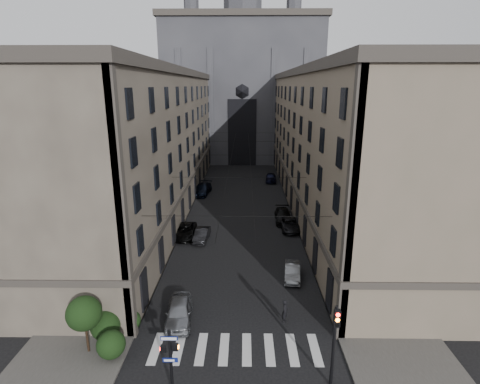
{
  "coord_description": "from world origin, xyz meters",
  "views": [
    {
      "loc": [
        0.57,
        -15.85,
        16.74
      ],
      "look_at": [
        0.23,
        10.59,
        9.18
      ],
      "focal_mm": 28.0,
      "sensor_mm": 36.0,
      "label": 1
    }
  ],
  "objects_px": {
    "car_left_midnear": "(202,235)",
    "car_left_far": "(202,189)",
    "pedestrian_signal_left": "(170,356)",
    "car_right_far": "(271,178)",
    "car_right_midfar": "(283,216)",
    "car_left_near": "(179,312)",
    "car_left_midfar": "(185,231)",
    "car_right_midnear": "(290,224)",
    "gothic_tower": "(243,81)",
    "traffic_light_right": "(335,337)",
    "pedestrian": "(285,311)",
    "car_right_near": "(292,271)"
  },
  "relations": [
    {
      "from": "gothic_tower",
      "to": "pedestrian_signal_left",
      "type": "height_order",
      "value": "gothic_tower"
    },
    {
      "from": "car_left_far",
      "to": "car_left_midfar",
      "type": "bearing_deg",
      "value": -82.49
    },
    {
      "from": "car_left_near",
      "to": "traffic_light_right",
      "type": "bearing_deg",
      "value": -35.99
    },
    {
      "from": "car_right_midnear",
      "to": "pedestrian",
      "type": "distance_m",
      "value": 18.44
    },
    {
      "from": "car_left_near",
      "to": "car_right_far",
      "type": "relative_size",
      "value": 1.02
    },
    {
      "from": "car_left_far",
      "to": "car_right_midfar",
      "type": "distance_m",
      "value": 16.95
    },
    {
      "from": "car_left_far",
      "to": "car_right_near",
      "type": "bearing_deg",
      "value": -60.06
    },
    {
      "from": "pedestrian_signal_left",
      "to": "car_right_midnear",
      "type": "relative_size",
      "value": 0.83
    },
    {
      "from": "gothic_tower",
      "to": "traffic_light_right",
      "type": "xyz_separation_m",
      "value": [
        5.6,
        -73.04,
        -14.51
      ]
    },
    {
      "from": "gothic_tower",
      "to": "car_right_far",
      "type": "distance_m",
      "value": 31.08
    },
    {
      "from": "car_left_midnear",
      "to": "car_right_midnear",
      "type": "bearing_deg",
      "value": 23.03
    },
    {
      "from": "pedestrian_signal_left",
      "to": "car_left_midnear",
      "type": "distance_m",
      "value": 21.48
    },
    {
      "from": "traffic_light_right",
      "to": "car_right_midfar",
      "type": "xyz_separation_m",
      "value": [
        -0.09,
        27.23,
        -2.55
      ]
    },
    {
      "from": "car_left_midfar",
      "to": "car_right_near",
      "type": "distance_m",
      "value": 14.52
    },
    {
      "from": "car_left_midnear",
      "to": "car_left_far",
      "type": "height_order",
      "value": "car_left_far"
    },
    {
      "from": "car_left_midfar",
      "to": "gothic_tower",
      "type": "bearing_deg",
      "value": 81.81
    },
    {
      "from": "car_right_midfar",
      "to": "car_left_near",
      "type": "bearing_deg",
      "value": -113.46
    },
    {
      "from": "pedestrian_signal_left",
      "to": "car_left_midfar",
      "type": "distance_m",
      "value": 22.61
    },
    {
      "from": "traffic_light_right",
      "to": "pedestrian_signal_left",
      "type": "bearing_deg",
      "value": -177.36
    },
    {
      "from": "pedestrian_signal_left",
      "to": "traffic_light_right",
      "type": "distance_m",
      "value": 9.18
    },
    {
      "from": "pedestrian_signal_left",
      "to": "car_right_far",
      "type": "distance_m",
      "value": 48.82
    },
    {
      "from": "car_left_midnear",
      "to": "car_right_far",
      "type": "distance_m",
      "value": 28.23
    },
    {
      "from": "car_left_near",
      "to": "car_left_midfar",
      "type": "relative_size",
      "value": 0.92
    },
    {
      "from": "traffic_light_right",
      "to": "car_right_midfar",
      "type": "relative_size",
      "value": 1.02
    },
    {
      "from": "car_right_midnear",
      "to": "gothic_tower",
      "type": "bearing_deg",
      "value": 92.43
    },
    {
      "from": "gothic_tower",
      "to": "car_left_midfar",
      "type": "xyz_separation_m",
      "value": [
        -6.2,
        -51.06,
        -17.1
      ]
    },
    {
      "from": "car_right_far",
      "to": "gothic_tower",
      "type": "bearing_deg",
      "value": 106.24
    },
    {
      "from": "traffic_light_right",
      "to": "car_left_far",
      "type": "height_order",
      "value": "traffic_light_right"
    },
    {
      "from": "pedestrian_signal_left",
      "to": "car_left_midfar",
      "type": "relative_size",
      "value": 0.79
    },
    {
      "from": "pedestrian_signal_left",
      "to": "car_right_midfar",
      "type": "bearing_deg",
      "value": 71.92
    },
    {
      "from": "gothic_tower",
      "to": "car_right_near",
      "type": "relative_size",
      "value": 15.06
    },
    {
      "from": "car_left_near",
      "to": "pedestrian",
      "type": "bearing_deg",
      "value": -4.17
    },
    {
      "from": "gothic_tower",
      "to": "pedestrian_signal_left",
      "type": "relative_size",
      "value": 14.5
    },
    {
      "from": "traffic_light_right",
      "to": "pedestrian",
      "type": "relative_size",
      "value": 2.92
    },
    {
      "from": "gothic_tower",
      "to": "car_left_far",
      "type": "distance_m",
      "value": 38.11
    },
    {
      "from": "car_right_midnear",
      "to": "car_right_far",
      "type": "distance_m",
      "value": 23.23
    },
    {
      "from": "pedestrian_signal_left",
      "to": "pedestrian",
      "type": "bearing_deg",
      "value": 42.61
    },
    {
      "from": "traffic_light_right",
      "to": "car_left_midnear",
      "type": "xyz_separation_m",
      "value": [
        -9.8,
        20.99,
        -2.63
      ]
    },
    {
      "from": "car_left_midnear",
      "to": "car_left_midfar",
      "type": "height_order",
      "value": "car_left_midfar"
    },
    {
      "from": "pedestrian_signal_left",
      "to": "car_right_far",
      "type": "height_order",
      "value": "pedestrian_signal_left"
    },
    {
      "from": "traffic_light_right",
      "to": "car_right_near",
      "type": "distance_m",
      "value": 12.91
    },
    {
      "from": "car_right_midfar",
      "to": "car_right_far",
      "type": "xyz_separation_m",
      "value": [
        -0.22,
        20.35,
        0.03
      ]
    },
    {
      "from": "gothic_tower",
      "to": "car_left_midfar",
      "type": "bearing_deg",
      "value": -96.92
    },
    {
      "from": "pedestrian_signal_left",
      "to": "car_left_midnear",
      "type": "relative_size",
      "value": 0.99
    },
    {
      "from": "car_right_midnear",
      "to": "pedestrian_signal_left",
      "type": "bearing_deg",
      "value": -115.63
    },
    {
      "from": "car_left_near",
      "to": "car_left_midnear",
      "type": "xyz_separation_m",
      "value": [
        0.0,
        14.91,
        -0.13
      ]
    },
    {
      "from": "traffic_light_right",
      "to": "car_left_far",
      "type": "bearing_deg",
      "value": 106.64
    },
    {
      "from": "car_left_near",
      "to": "car_left_far",
      "type": "bearing_deg",
      "value": 89.25
    },
    {
      "from": "pedestrian_signal_left",
      "to": "car_right_near",
      "type": "bearing_deg",
      "value": 57.18
    },
    {
      "from": "car_left_midfar",
      "to": "car_right_midnear",
      "type": "relative_size",
      "value": 1.05
    }
  ]
}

